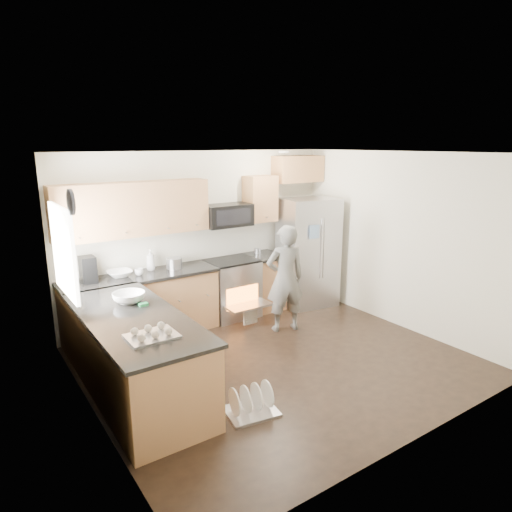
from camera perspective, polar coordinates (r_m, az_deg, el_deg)
ground at (r=5.99m, az=2.70°, el=-12.99°), size 4.50×4.50×0.00m
room_shell at (r=5.43m, az=2.49°, el=2.93°), size 4.54×4.04×2.62m
back_cabinet_run at (r=6.78m, az=-10.16°, el=-1.20°), size 4.45×0.64×2.50m
peninsula at (r=5.24m, az=-14.80°, el=-11.92°), size 0.96×2.36×1.04m
stove_range at (r=7.23m, az=-3.10°, el=-2.41°), size 0.76×0.97×1.79m
refrigerator at (r=7.76m, az=6.50°, el=0.47°), size 1.00×0.84×1.83m
person at (r=6.66m, az=3.66°, el=-2.83°), size 0.66×0.52×1.59m
dish_rack at (r=4.94m, az=-0.61°, el=-18.17°), size 0.57×0.49×0.32m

